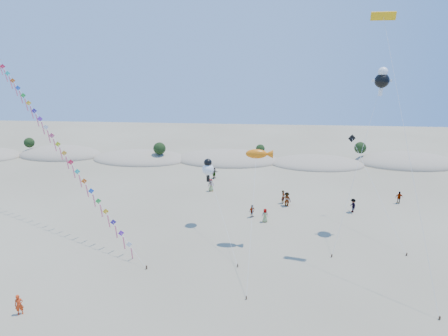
# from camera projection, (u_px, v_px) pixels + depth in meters

# --- Properties ---
(dune_ridge) EXTENTS (145.30, 11.49, 5.57)m
(dune_ridge) POSITION_uv_depth(u_px,v_px,m) (233.00, 160.00, 68.23)
(dune_ridge) COLOR gray
(dune_ridge) RESTS_ON ground
(kite_train) EXTENTS (27.88, 20.59, 22.97)m
(kite_train) POSITION_uv_depth(u_px,v_px,m) (41.00, 121.00, 42.44)
(kite_train) COLOR #3F2D1E
(kite_train) RESTS_ON ground
(fish_kite) EXTENTS (2.70, 10.56, 10.02)m
(fish_kite) POSITION_uv_depth(u_px,v_px,m) (259.00, 154.00, 37.04)
(fish_kite) COLOR #3F2D1E
(fish_kite) RESTS_ON ground
(cartoon_kite_low) EXTENTS (4.51, 9.83, 7.83)m
(cartoon_kite_low) POSITION_uv_depth(u_px,v_px,m) (208.00, 168.00, 41.86)
(cartoon_kite_low) COLOR #3F2D1E
(cartoon_kite_low) RESTS_ON ground
(cartoon_kite_high) EXTENTS (6.05, 7.90, 17.74)m
(cartoon_kite_high) POSITION_uv_depth(u_px,v_px,m) (382.00, 79.00, 37.99)
(cartoon_kite_high) COLOR #3F2D1E
(cartoon_kite_high) RESTS_ON ground
(parafoil_kite) EXTENTS (4.48, 11.53, 22.55)m
(parafoil_kite) POSITION_uv_depth(u_px,v_px,m) (385.00, 23.00, 32.07)
(parafoil_kite) COLOR #3F2D1E
(parafoil_kite) RESTS_ON ground
(dark_kite) EXTENTS (4.28, 10.38, 9.92)m
(dark_kite) POSITION_uv_depth(u_px,v_px,m) (365.00, 167.00, 42.00)
(dark_kite) COLOR #3F2D1E
(dark_kite) RESTS_ON ground
(flyer_foreground) EXTENTS (0.72, 0.62, 1.67)m
(flyer_foreground) POSITION_uv_depth(u_px,v_px,m) (19.00, 305.00, 28.55)
(flyer_foreground) COLOR red
(flyer_foreground) RESTS_ON ground
(beachgoers) EXTENTS (26.35, 16.06, 1.81)m
(beachgoers) POSITION_uv_depth(u_px,v_px,m) (278.00, 195.00, 49.96)
(beachgoers) COLOR slate
(beachgoers) RESTS_ON ground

